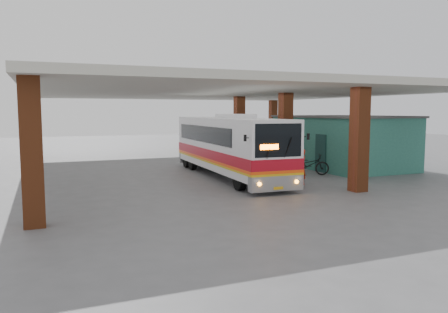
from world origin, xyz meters
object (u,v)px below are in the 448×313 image
red_chair (265,157)px  pedestrian (301,167)px  motorcycle (309,165)px  coach_bus (229,146)px

red_chair → pedestrian: bearing=-107.5°
pedestrian → red_chair: (2.75, 8.64, -0.49)m
motorcycle → pedestrian: (-2.15, -2.59, 0.28)m
motorcycle → red_chair: (0.60, 6.05, -0.21)m
motorcycle → pedestrian: size_ratio=1.27×
motorcycle → red_chair: motorcycle is taller
coach_bus → motorcycle: 4.43m
pedestrian → red_chair: 9.08m
motorcycle → pedestrian: 3.38m
pedestrian → red_chair: pedestrian is taller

